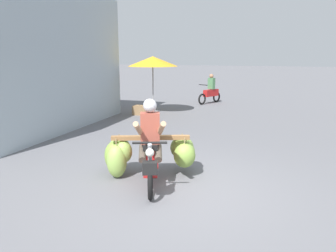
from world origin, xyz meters
name	(u,v)px	position (x,y,z in m)	size (l,w,h in m)	color
ground_plane	(183,190)	(0.00, 0.00, 0.00)	(120.00, 120.00, 0.00)	slate
motorbike_main_loaded	(147,152)	(-0.82, 0.41, 0.51)	(1.85, 2.04, 1.58)	black
motorbike_distant_ahead_left	(211,91)	(-1.61, 10.47, 0.57)	(0.86, 1.48, 1.40)	black
shopfront_building	(6,60)	(-6.95, 3.44, 2.14)	(4.91, 6.90, 4.29)	#9EADB7
market_umbrella_near_shop	(153,61)	(-3.27, 7.11, 2.05)	(1.96, 1.96, 2.24)	#99999E
produce_crate	(141,110)	(-3.59, 6.57, 0.18)	(0.56, 0.40, 0.36)	olive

